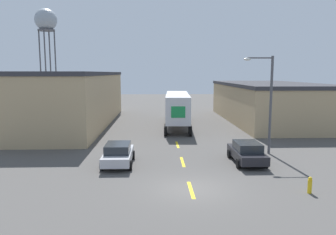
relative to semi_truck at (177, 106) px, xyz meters
name	(u,v)px	position (x,y,z in m)	size (l,w,h in m)	color
ground_plane	(191,189)	(-0.66, -21.50, -2.39)	(160.00, 160.00, 0.00)	#4C4947
road_centerline	(183,162)	(-0.66, -16.03, -2.38)	(0.20, 13.90, 0.01)	yellow
warehouse_left	(75,98)	(-12.48, 1.84, 0.83)	(8.56, 27.49, 6.43)	tan
warehouse_right	(269,102)	(12.21, 3.46, 0.13)	(10.68, 22.90, 5.02)	tan
semi_truck	(177,106)	(0.00, 0.00, 0.00)	(3.51, 14.91, 3.93)	silver
parked_car_right_near	(247,152)	(3.85, -16.44, -1.61)	(2.07, 4.36, 1.50)	black
parked_car_left_near	(118,154)	(-5.17, -16.56, -1.61)	(2.07, 4.36, 1.50)	#B2B2B7
water_tower	(46,22)	(-25.45, 32.73, 14.42)	(4.59, 4.59, 19.62)	#47474C
street_lamp	(268,98)	(6.06, -13.84, 2.02)	(2.31, 0.32, 7.58)	#4C4C51
fire_hydrant	(310,185)	(5.54, -22.40, -1.94)	(0.22, 0.22, 0.90)	gold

